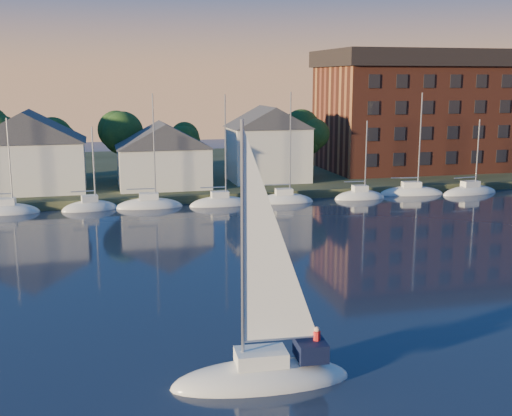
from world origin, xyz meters
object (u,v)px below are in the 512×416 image
object	(u,v)px
clubhouse_west	(28,150)
clubhouse_east	(268,143)
clubhouse_centre	(163,154)
condo_block	(425,110)
hero_sailboat	(264,371)

from	to	relation	value
clubhouse_west	clubhouse_east	bearing A→B (deg)	1.91
clubhouse_centre	condo_block	distance (m)	41.05
clubhouse_centre	condo_block	xyz separation A→B (m)	(40.00, 7.95, 4.66)
clubhouse_east	condo_block	world-z (taller)	condo_block
clubhouse_east	clubhouse_west	bearing A→B (deg)	-178.09
clubhouse_west	condo_block	xyz separation A→B (m)	(56.00, 6.95, 3.86)
clubhouse_centre	hero_sailboat	xyz separation A→B (m)	(-0.87, -52.28, -4.56)
clubhouse_east	hero_sailboat	size ratio (longest dim) A/B	0.77
clubhouse_centre	clubhouse_east	size ratio (longest dim) A/B	1.10
clubhouse_west	clubhouse_east	world-z (taller)	clubhouse_east
clubhouse_centre	hero_sailboat	world-z (taller)	hero_sailboat
clubhouse_west	condo_block	world-z (taller)	condo_block
clubhouse_west	condo_block	size ratio (longest dim) A/B	0.44
clubhouse_east	hero_sailboat	world-z (taller)	hero_sailboat
clubhouse_centre	condo_block	world-z (taller)	condo_block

